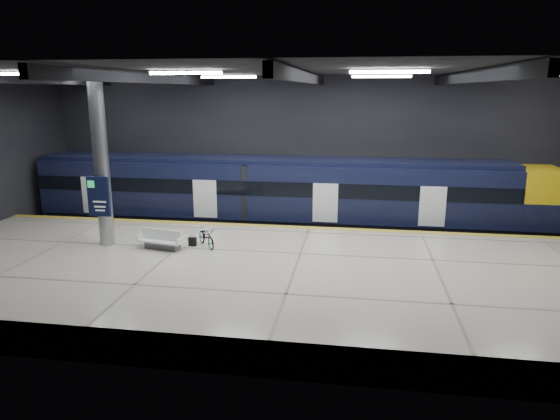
# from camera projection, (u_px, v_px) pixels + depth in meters

# --- Properties ---
(ground) EXTENTS (30.00, 30.00, 0.00)m
(ground) POSITION_uv_depth(u_px,v_px,m) (303.00, 271.00, 20.64)
(ground) COLOR black
(ground) RESTS_ON ground
(room_shell) EXTENTS (30.10, 16.10, 8.05)m
(room_shell) POSITION_uv_depth(u_px,v_px,m) (304.00, 132.00, 19.29)
(room_shell) COLOR black
(room_shell) RESTS_ON ground
(platform) EXTENTS (30.00, 11.00, 1.10)m
(platform) POSITION_uv_depth(u_px,v_px,m) (296.00, 281.00, 18.11)
(platform) COLOR beige
(platform) RESTS_ON ground
(safety_strip) EXTENTS (30.00, 0.40, 0.01)m
(safety_strip) POSITION_uv_depth(u_px,v_px,m) (310.00, 228.00, 23.02)
(safety_strip) COLOR gold
(safety_strip) RESTS_ON platform
(rails) EXTENTS (30.00, 1.52, 0.16)m
(rails) POSITION_uv_depth(u_px,v_px,m) (314.00, 233.00, 25.90)
(rails) COLOR gray
(rails) RESTS_ON ground
(train) EXTENTS (29.40, 2.84, 3.79)m
(train) POSITION_uv_depth(u_px,v_px,m) (304.00, 195.00, 25.52)
(train) COLOR black
(train) RESTS_ON ground
(bench) EXTENTS (1.95, 1.11, 0.81)m
(bench) POSITION_uv_depth(u_px,v_px,m) (162.00, 242.00, 19.93)
(bench) COLOR #595B60
(bench) RESTS_ON platform
(bicycle) EXTENTS (1.39, 1.59, 0.83)m
(bicycle) POSITION_uv_depth(u_px,v_px,m) (206.00, 237.00, 20.19)
(bicycle) COLOR #99999E
(bicycle) RESTS_ON platform
(pannier_bag) EXTENTS (0.32, 0.21, 0.35)m
(pannier_bag) POSITION_uv_depth(u_px,v_px,m) (192.00, 242.00, 20.33)
(pannier_bag) COLOR black
(pannier_bag) RESTS_ON platform
(info_column) EXTENTS (0.90, 0.78, 6.90)m
(info_column) POSITION_uv_depth(u_px,v_px,m) (101.00, 163.00, 19.79)
(info_column) COLOR #9EA0A5
(info_column) RESTS_ON platform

